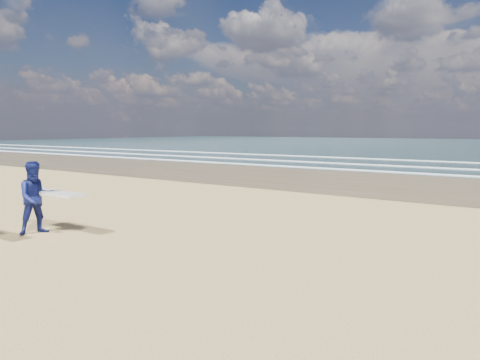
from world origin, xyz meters
The scene contains 1 object.
surfer_far centered at (0.26, 1.60, 0.96)m, with size 2.21×1.17×1.90m.
Camera 1 is at (10.74, -4.64, 2.73)m, focal length 32.00 mm.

